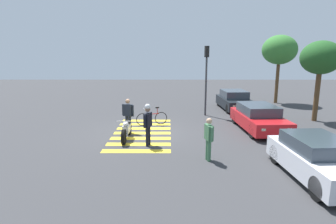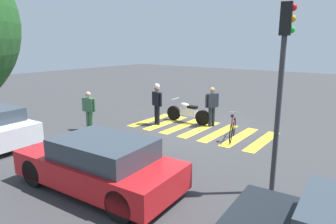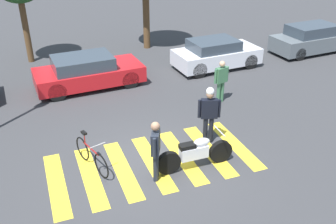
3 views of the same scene
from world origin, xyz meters
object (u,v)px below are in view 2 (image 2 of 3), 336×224
Objects in this scene: police_motorcycle at (188,113)px; leaning_bicycle at (233,129)px; car_red_convertible at (100,164)px; officer_by_motorcycle at (212,104)px; officer_on_foot at (157,101)px; pedestrian_bystander at (89,109)px; traffic_light_pole at (282,71)px.

leaning_bicycle is at bearing 158.92° from police_motorcycle.
police_motorcycle is at bearing -75.71° from car_red_convertible.
officer_by_motorcycle is 0.39× the size of car_red_convertible.
officer_on_foot is at bearing 0.74° from leaning_bicycle.
pedestrian_bystander is 0.37× the size of car_red_convertible.
car_red_convertible is (-0.54, 6.81, -0.35)m from officer_by_motorcycle.
car_red_convertible is at bearing 94.50° from officer_by_motorcycle.
car_red_convertible is at bearing 115.23° from officer_on_foot.
pedestrian_bystander is at bearing -6.37° from traffic_light_pole.
police_motorcycle is 1.38× the size of pedestrian_bystander.
pedestrian_bystander reaches higher than leaning_bicycle.
traffic_light_pole reaches higher than pedestrian_bystander.
police_motorcycle is at bearing -127.36° from pedestrian_bystander.
officer_by_motorcycle is at bearing -47.36° from traffic_light_pole.
leaning_bicycle is 0.39× the size of car_red_convertible.
car_red_convertible is at bearing 80.30° from leaning_bicycle.
traffic_light_pole reaches higher than officer_on_foot.
officer_by_motorcycle is 0.39× the size of traffic_light_pole.
traffic_light_pole is at bearing 132.64° from officer_by_motorcycle.
pedestrian_bystander is at bearing 54.49° from officer_on_foot.
officer_by_motorcycle is at bearing -151.21° from officer_on_foot.
police_motorcycle is at bearing 4.11° from officer_by_motorcycle.
officer_by_motorcycle is (-1.18, -0.08, 0.53)m from police_motorcycle.
leaning_bicycle is 1.98m from officer_by_motorcycle.
pedestrian_bystander is 5.45m from car_red_convertible.
officer_by_motorcycle reaches higher than police_motorcycle.
officer_on_foot reaches higher than leaning_bicycle.
officer_by_motorcycle is 6.84m from car_red_convertible.
pedestrian_bystander is (2.66, 3.48, 0.46)m from police_motorcycle.
pedestrian_bystander is (3.84, 3.57, -0.07)m from officer_by_motorcycle.
pedestrian_bystander is at bearing -36.59° from car_red_convertible.
car_red_convertible is (-4.37, 3.25, -0.28)m from pedestrian_bystander.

